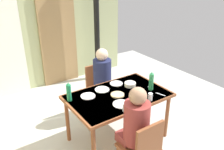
{
  "coord_description": "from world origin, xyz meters",
  "views": [
    {
      "loc": [
        -1.38,
        -2.32,
        2.38
      ],
      "look_at": [
        0.35,
        0.2,
        1.0
      ],
      "focal_mm": 38.03,
      "sensor_mm": 36.0,
      "label": 1
    }
  ],
  "objects": [
    {
      "name": "chair_far_diner",
      "position": [
        0.52,
        0.84,
        0.5
      ],
      "size": [
        0.4,
        0.4,
        0.87
      ],
      "rotation": [
        0.0,
        0.0,
        3.14
      ],
      "color": "brown",
      "rests_on": "ground_plane"
    },
    {
      "name": "serving_bowl_center",
      "position": [
        0.66,
        0.17,
        0.78
      ],
      "size": [
        0.17,
        0.17,
        0.05
      ],
      "primitive_type": "cylinder",
      "color": "silver",
      "rests_on": "dining_table"
    },
    {
      "name": "person_far_diner",
      "position": [
        0.52,
        0.71,
        0.78
      ],
      "size": [
        0.3,
        0.37,
        0.77
      ],
      "rotation": [
        0.0,
        0.0,
        3.14
      ],
      "color": "#232448",
      "rests_on": "ground_plane"
    },
    {
      "name": "stove_pipe_column",
      "position": [
        1.26,
        2.12,
        1.42
      ],
      "size": [
        0.12,
        0.12,
        2.84
      ],
      "primitive_type": "cylinder",
      "color": "black",
      "rests_on": "ground_plane"
    },
    {
      "name": "dinner_plate_near_left",
      "position": [
        0.23,
        -0.19,
        0.76
      ],
      "size": [
        0.23,
        0.23,
        0.01
      ],
      "primitive_type": "cylinder",
      "color": "white",
      "rests_on": "dining_table"
    },
    {
      "name": "water_bottle_green_near",
      "position": [
        -0.28,
        0.29,
        0.88
      ],
      "size": [
        0.07,
        0.07,
        0.27
      ],
      "color": "#1D7F4D",
      "rests_on": "dining_table"
    },
    {
      "name": "wall_back",
      "position": [
        0.0,
        2.47,
        1.42
      ],
      "size": [
        4.09,
        0.1,
        2.84
      ],
      "primitive_type": "cube",
      "color": "#A8B07D",
      "rests_on": "ground_plane"
    },
    {
      "name": "dinner_plate_near_right",
      "position": [
        -0.02,
        0.24,
        0.76
      ],
      "size": [
        0.2,
        0.2,
        0.01
      ],
      "primitive_type": "cylinder",
      "color": "white",
      "rests_on": "dining_table"
    },
    {
      "name": "chair_near_diner",
      "position": [
        0.12,
        -0.75,
        0.5
      ],
      "size": [
        0.4,
        0.4,
        0.87
      ],
      "color": "brown",
      "rests_on": "ground_plane"
    },
    {
      "name": "dinner_plate_far_center",
      "position": [
        0.53,
        0.34,
        0.76
      ],
      "size": [
        0.2,
        0.2,
        0.01
      ],
      "primitive_type": "cylinder",
      "color": "white",
      "rests_on": "dining_table"
    },
    {
      "name": "bread_plate_sliced",
      "position": [
        0.33,
        0.04,
        0.76
      ],
      "size": [
        0.19,
        0.19,
        0.02
      ],
      "primitive_type": "cylinder",
      "color": "#DBB77A",
      "rests_on": "dining_table"
    },
    {
      "name": "dinner_plate_far_side",
      "position": [
        0.24,
        0.3,
        0.76
      ],
      "size": [
        0.21,
        0.21,
        0.01
      ],
      "primitive_type": "cylinder",
      "color": "white",
      "rests_on": "dining_table"
    },
    {
      "name": "person_near_diner",
      "position": [
        0.12,
        -0.62,
        0.78
      ],
      "size": [
        0.3,
        0.37,
        0.77
      ],
      "color": "brown",
      "rests_on": "ground_plane"
    },
    {
      "name": "ground_plane",
      "position": [
        0.0,
        0.0,
        0.0
      ],
      "size": [
        6.41,
        6.41,
        0.0
      ],
      "primitive_type": "plane",
      "color": "beige"
    },
    {
      "name": "cutlery_knife_near",
      "position": [
        0.92,
        0.01,
        0.75
      ],
      "size": [
        0.14,
        0.09,
        0.0
      ],
      "primitive_type": "cube",
      "rotation": [
        0.0,
        0.0,
        3.67
      ],
      "color": "silver",
      "rests_on": "dining_table"
    },
    {
      "name": "drinking_glass_by_near_diner",
      "position": [
        0.61,
        -0.32,
        0.81
      ],
      "size": [
        0.06,
        0.06,
        0.11
      ],
      "primitive_type": "cylinder",
      "color": "silver",
      "rests_on": "dining_table"
    },
    {
      "name": "door_wooden",
      "position": [
        0.46,
        2.39,
        1.0
      ],
      "size": [
        0.8,
        0.05,
        2.0
      ],
      "primitive_type": "cube",
      "color": "#957248",
      "rests_on": "ground_plane"
    },
    {
      "name": "water_bottle_green_far",
      "position": [
        0.84,
        -0.1,
        0.89
      ],
      "size": [
        0.07,
        0.07,
        0.28
      ],
      "color": "#329A55",
      "rests_on": "dining_table"
    },
    {
      "name": "drinking_glass_by_far_diner",
      "position": [
        0.17,
        -0.34,
        0.81
      ],
      "size": [
        0.06,
        0.06,
        0.11
      ],
      "primitive_type": "cylinder",
      "color": "silver",
      "rests_on": "dining_table"
    },
    {
      "name": "cutlery_fork_near",
      "position": [
        0.85,
        -0.29,
        0.75
      ],
      "size": [
        0.06,
        0.15,
        0.0
      ],
      "primitive_type": "cube",
      "rotation": [
        0.0,
        0.0,
        5.02
      ],
      "color": "silver",
      "rests_on": "dining_table"
    },
    {
      "name": "dining_table",
      "position": [
        0.35,
        0.05,
        0.68
      ],
      "size": [
        1.41,
        0.89,
        0.75
      ],
      "color": "brown",
      "rests_on": "ground_plane"
    }
  ]
}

